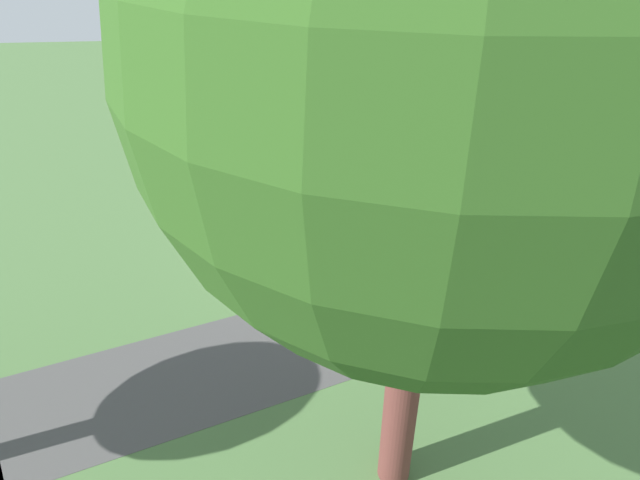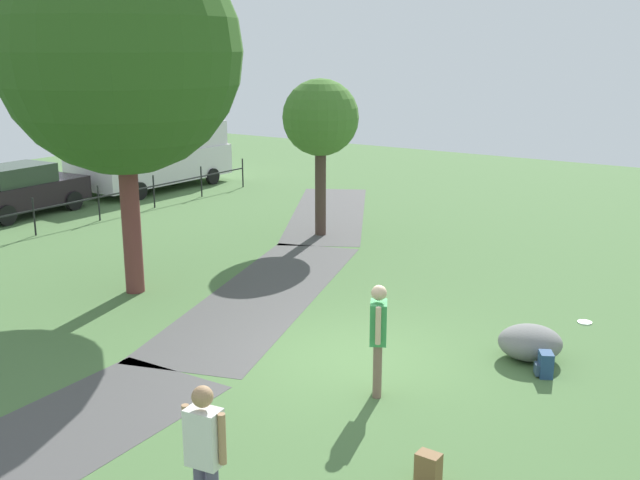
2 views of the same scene
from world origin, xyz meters
name	(u,v)px [view 1 (image 1 of 2)]	position (x,y,z in m)	size (l,w,h in m)	color
ground_plane	(354,241)	(0.00, 0.00, 0.00)	(48.00, 48.00, 0.00)	#496C3B
footpath_segment_mid	(275,349)	(1.79, 3.20, 0.00)	(8.28, 4.55, 0.01)	#484746
large_shade_tree	(439,70)	(0.40, 5.57, 4.90)	(4.81, 4.81, 7.31)	brown
lawn_boulder	(275,184)	(1.63, -2.48, 0.29)	(1.28, 1.34, 0.57)	slate
woman_with_handbag	(550,167)	(-4.78, -1.22, 0.99)	(0.29, 0.52, 1.71)	#4E4964
man_near_boulder	(321,116)	(0.13, -5.57, 1.00)	(0.50, 0.33, 1.72)	beige
passerby_on_path	(389,177)	(-0.93, -1.06, 0.99)	(0.47, 0.38, 1.70)	#7F6253
handbag_on_grass	(566,190)	(-5.63, -1.67, 0.14)	(0.32, 0.28, 0.31)	black
backpack_by_boulder	(295,179)	(1.10, -2.91, 0.19)	(0.34, 0.34, 0.40)	navy
spare_backpack_on_lawn	(437,176)	(-2.62, -2.73, 0.19)	(0.26, 0.28, 0.40)	brown
frisbee_on_grass	(188,192)	(3.84, -2.79, 0.01)	(0.26, 0.26, 0.02)	white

